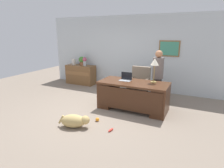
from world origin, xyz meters
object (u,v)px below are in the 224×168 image
desk (133,95)px  credenza (81,75)px  vase_with_flowers (85,61)px  laptop (126,78)px  dog_toy_ball (97,119)px  dog_toy_bone (111,130)px  armchair (139,84)px  dog_lying (75,121)px  vase_empty (74,62)px  person_standing (157,77)px  desk_lamp (155,63)px  potted_plant (82,61)px

desk → credenza: bearing=150.3°
credenza → vase_with_flowers: bearing=0.4°
laptop → dog_toy_ball: bearing=-102.0°
desk → dog_toy_bone: (-0.01, -1.35, -0.40)m
credenza → dog_toy_ball: bearing=-48.9°
armchair → dog_lying: (-0.70, -2.51, -0.31)m
vase_empty → dog_toy_ball: vase_empty is taller
armchair → vase_empty: bearing=167.5°
person_standing → dog_toy_bone: 2.37m
credenza → dog_toy_ball: size_ratio=13.42×
vase_empty → dog_toy_ball: size_ratio=2.70×
desk_lamp → dog_toy_ball: size_ratio=7.13×
person_standing → potted_plant: bearing=166.0°
desk → dog_lying: size_ratio=2.62×
credenza → potted_plant: size_ratio=3.40×
armchair → laptop: 0.93m
armchair → desk_lamp: desk_lamp is taller
person_standing → laptop: (-0.73, -0.71, 0.02)m
armchair → dog_toy_bone: bearing=-87.3°
dog_toy_ball → credenza: bearing=131.1°
person_standing → vase_with_flowers: size_ratio=4.65×
vase_with_flowers → vase_empty: (-0.56, -0.00, -0.07)m
desk_lamp → laptop: bearing=-171.9°
dog_lying → dog_toy_bone: 0.85m
armchair → vase_with_flowers: size_ratio=3.00×
desk_lamp → potted_plant: (-3.31, 1.42, -0.31)m
dog_lying → vase_with_flowers: bearing=119.9°
desk_lamp → dog_toy_ball: (-1.02, -1.30, -1.25)m
desk → dog_toy_bone: size_ratio=10.74×
credenza → armchair: (2.76, -0.69, 0.07)m
potted_plant → desk_lamp: bearing=-23.2°
vase_with_flowers → potted_plant: bearing=-180.0°
vase_with_flowers → potted_plant: potted_plant is taller
vase_with_flowers → vase_empty: 0.56m
armchair → vase_empty: 3.21m
person_standing → vase_with_flowers: 3.25m
armchair → vase_with_flowers: bearing=164.9°
credenza → vase_empty: bearing=179.8°
desk → desk_lamp: desk_lamp is taller
credenza → dog_lying: credenza is taller
dog_lying → desk_lamp: size_ratio=1.10×
credenza → vase_with_flowers: (0.22, 0.00, 0.59)m
desk → dog_lying: bearing=-118.1°
dog_toy_bone → credenza: bearing=133.7°
credenza → desk_lamp: size_ratio=1.88×
vase_with_flowers → desk: bearing=-31.7°
armchair → dog_toy_ball: 2.11m
credenza → person_standing: (3.36, -0.82, 0.42)m
desk → person_standing: bearing=60.5°
dog_lying → dog_toy_ball: dog_lying is taller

